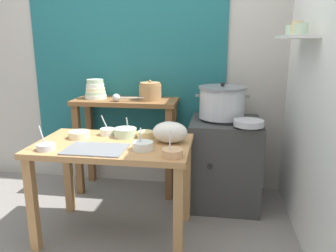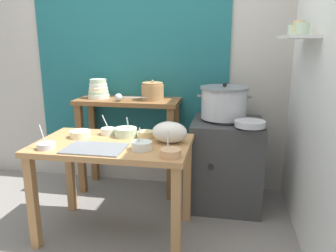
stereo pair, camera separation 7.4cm
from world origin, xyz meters
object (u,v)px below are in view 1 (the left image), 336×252
(prep_table, at_px, (114,158))
(ladle, at_px, (118,98))
(clay_pot, at_px, (150,91))
(prep_bowl_2, at_px, (172,153))
(back_shelf_table, at_px, (126,122))
(prep_bowl_4, at_px, (143,145))
(stove_block, at_px, (224,162))
(prep_bowl_3, at_px, (146,134))
(steamer_pot, at_px, (222,102))
(plastic_bag, at_px, (170,132))
(wide_pan, at_px, (249,123))
(serving_tray, at_px, (95,149))
(bowl_stack_enamel, at_px, (95,90))
(prep_bowl_5, at_px, (46,146))
(prep_bowl_0, at_px, (79,134))
(prep_bowl_1, at_px, (107,131))
(prep_bowl_6, at_px, (125,132))

(prep_table, xyz_separation_m, ladle, (-0.16, 0.66, 0.33))
(clay_pot, bearing_deg, prep_bowl_2, -71.18)
(back_shelf_table, relative_size, prep_bowl_4, 6.50)
(stove_block, height_order, prep_bowl_4, prep_bowl_4)
(ladle, height_order, prep_bowl_3, ladle)
(steamer_pot, relative_size, plastic_bag, 1.83)
(back_shelf_table, relative_size, prep_bowl_2, 6.12)
(wide_pan, bearing_deg, serving_tray, -151.11)
(stove_block, relative_size, prep_bowl_3, 6.40)
(serving_tray, distance_m, plastic_bag, 0.53)
(bowl_stack_enamel, bearing_deg, prep_bowl_5, -89.02)
(prep_bowl_0, xyz_separation_m, prep_bowl_1, (0.18, 0.11, 0.00))
(prep_table, height_order, prep_bowl_2, prep_bowl_2)
(ladle, relative_size, prep_bowl_3, 2.36)
(prep_bowl_5, bearing_deg, prep_bowl_1, 55.46)
(prep_bowl_4, bearing_deg, prep_bowl_1, 138.05)
(steamer_pot, xyz_separation_m, wide_pan, (0.21, -0.26, -0.11))
(prep_bowl_2, height_order, prep_bowl_5, prep_bowl_5)
(ladle, xyz_separation_m, serving_tray, (0.09, -0.83, -0.21))
(plastic_bag, bearing_deg, prep_bowl_0, 178.74)
(prep_bowl_1, bearing_deg, clay_pot, 69.07)
(bowl_stack_enamel, height_order, prep_bowl_6, bowl_stack_enamel)
(prep_bowl_2, bearing_deg, clay_pot, 108.82)
(prep_bowl_5, bearing_deg, stove_block, 35.86)
(ladle, distance_m, wide_pan, 1.17)
(plastic_bag, distance_m, prep_bowl_1, 0.52)
(prep_bowl_0, relative_size, prep_bowl_2, 1.00)
(prep_bowl_0, bearing_deg, prep_bowl_5, -109.27)
(prep_bowl_6, bearing_deg, prep_bowl_5, -138.73)
(prep_table, xyz_separation_m, wide_pan, (0.97, 0.40, 0.19))
(stove_block, distance_m, prep_bowl_6, 0.97)
(clay_pot, bearing_deg, prep_bowl_3, -81.93)
(prep_bowl_3, relative_size, prep_bowl_6, 0.72)
(clay_pot, bearing_deg, plastic_bag, -68.14)
(prep_bowl_0, bearing_deg, clay_pot, 59.93)
(wide_pan, bearing_deg, bowl_stack_enamel, 164.74)
(stove_block, xyz_separation_m, prep_bowl_5, (-1.19, -0.86, 0.36))
(back_shelf_table, relative_size, ladle, 3.34)
(back_shelf_table, height_order, prep_bowl_5, back_shelf_table)
(clay_pot, bearing_deg, stove_block, -10.70)
(wide_pan, height_order, prep_bowl_5, prep_bowl_5)
(prep_bowl_2, distance_m, prep_bowl_3, 0.46)
(prep_table, xyz_separation_m, clay_pot, (0.11, 0.77, 0.37))
(plastic_bag, bearing_deg, prep_bowl_1, 165.93)
(back_shelf_table, distance_m, serving_tray, 0.95)
(prep_bowl_2, relative_size, prep_bowl_6, 0.92)
(plastic_bag, xyz_separation_m, prep_bowl_5, (-0.79, -0.29, -0.05))
(back_shelf_table, xyz_separation_m, prep_bowl_4, (0.36, -0.90, 0.07))
(plastic_bag, distance_m, wide_pan, 0.66)
(steamer_pot, height_order, prep_bowl_3, steamer_pot)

